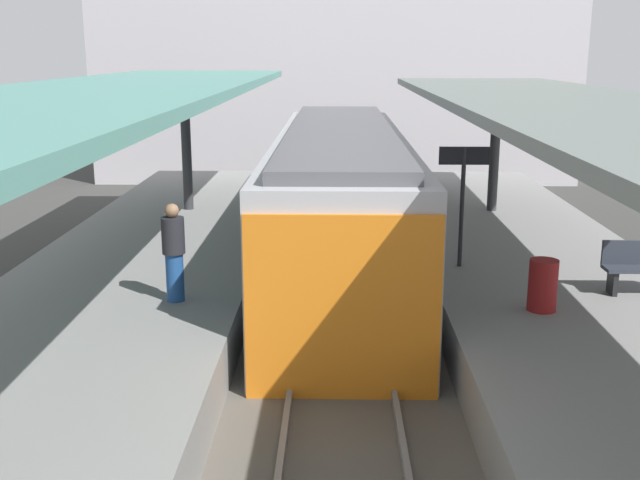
% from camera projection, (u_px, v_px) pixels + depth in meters
% --- Properties ---
extents(ground_plane, '(80.00, 80.00, 0.00)m').
position_uv_depth(ground_plane, '(341.00, 372.00, 11.91)').
color(ground_plane, '#383835').
extents(platform_left, '(4.40, 28.00, 1.00)m').
position_uv_depth(platform_left, '(97.00, 340.00, 11.87)').
color(platform_left, gray).
rests_on(platform_left, ground_plane).
extents(platform_right, '(4.40, 28.00, 1.00)m').
position_uv_depth(platform_right, '(588.00, 344.00, 11.72)').
color(platform_right, gray).
rests_on(platform_right, ground_plane).
extents(track_ballast, '(3.20, 28.00, 0.20)m').
position_uv_depth(track_ballast, '(341.00, 366.00, 11.89)').
color(track_ballast, '#59544C').
rests_on(track_ballast, ground_plane).
extents(rail_near_side, '(0.08, 28.00, 0.14)m').
position_uv_depth(rail_near_side, '(295.00, 355.00, 11.86)').
color(rail_near_side, slate).
rests_on(rail_near_side, track_ballast).
extents(rail_far_side, '(0.08, 28.00, 0.14)m').
position_uv_depth(rail_far_side, '(388.00, 356.00, 11.84)').
color(rail_far_side, slate).
rests_on(rail_far_side, track_ballast).
extents(commuter_train, '(2.78, 13.16, 3.10)m').
position_uv_depth(commuter_train, '(340.00, 200.00, 16.53)').
color(commuter_train, '#ADADB2').
rests_on(commuter_train, track_ballast).
extents(canopy_left, '(4.18, 21.00, 3.31)m').
position_uv_depth(canopy_left, '(108.00, 94.00, 12.34)').
color(canopy_left, '#333335').
rests_on(canopy_left, platform_left).
extents(canopy_right, '(4.18, 21.00, 3.09)m').
position_uv_depth(canopy_right, '(579.00, 108.00, 12.24)').
color(canopy_right, '#333335').
rests_on(canopy_right, platform_right).
extents(platform_sign, '(0.90, 0.08, 2.21)m').
position_uv_depth(platform_sign, '(463.00, 179.00, 13.73)').
color(platform_sign, '#262628').
rests_on(platform_sign, platform_right).
extents(litter_bin, '(0.44, 0.44, 0.80)m').
position_uv_depth(litter_bin, '(543.00, 285.00, 11.62)').
color(litter_bin, maroon).
rests_on(litter_bin, platform_right).
extents(passenger_near_bench, '(0.36, 0.36, 1.58)m').
position_uv_depth(passenger_near_bench, '(174.00, 251.00, 11.97)').
color(passenger_near_bench, navy).
rests_on(passenger_near_bench, platform_left).
extents(station_building_backdrop, '(18.00, 6.00, 11.00)m').
position_uv_depth(station_building_backdrop, '(336.00, 34.00, 30.00)').
color(station_building_backdrop, '#B7B2B7').
rests_on(station_building_backdrop, ground_plane).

